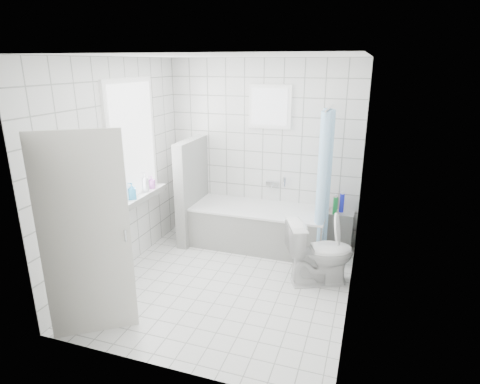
% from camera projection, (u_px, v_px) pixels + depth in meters
% --- Properties ---
extents(ground, '(3.00, 3.00, 0.00)m').
position_uv_depth(ground, '(228.00, 283.00, 4.84)').
color(ground, white).
rests_on(ground, ground).
extents(ceiling, '(3.00, 3.00, 0.00)m').
position_uv_depth(ceiling, '(225.00, 56.00, 4.04)').
color(ceiling, white).
rests_on(ceiling, ground).
extents(wall_back, '(2.80, 0.02, 2.60)m').
position_uv_depth(wall_back, '(263.00, 152.00, 5.79)').
color(wall_back, white).
rests_on(wall_back, ground).
extents(wall_front, '(2.80, 0.02, 2.60)m').
position_uv_depth(wall_front, '(159.00, 231.00, 3.09)').
color(wall_front, white).
rests_on(wall_front, ground).
extents(wall_left, '(0.02, 3.00, 2.60)m').
position_uv_depth(wall_left, '(119.00, 169.00, 4.86)').
color(wall_left, white).
rests_on(wall_left, ground).
extents(wall_right, '(0.02, 3.00, 2.60)m').
position_uv_depth(wall_right, '(358.00, 192.00, 4.02)').
color(wall_right, white).
rests_on(wall_right, ground).
extents(window_left, '(0.01, 0.90, 1.40)m').
position_uv_depth(window_left, '(134.00, 141.00, 5.02)').
color(window_left, white).
rests_on(window_left, wall_left).
extents(window_back, '(0.50, 0.01, 0.50)m').
position_uv_depth(window_back, '(270.00, 107.00, 5.52)').
color(window_back, white).
rests_on(window_back, wall_back).
extents(window_sill, '(0.18, 1.02, 0.08)m').
position_uv_depth(window_sill, '(141.00, 197.00, 5.24)').
color(window_sill, white).
rests_on(window_sill, wall_left).
extents(door, '(0.68, 0.49, 2.00)m').
position_uv_depth(door, '(86.00, 238.00, 3.68)').
color(door, silver).
rests_on(door, ground).
extents(bathtub, '(1.89, 0.77, 0.58)m').
position_uv_depth(bathtub, '(259.00, 227.00, 5.75)').
color(bathtub, white).
rests_on(bathtub, ground).
extents(partition_wall, '(0.15, 0.85, 1.50)m').
position_uv_depth(partition_wall, '(192.00, 190.00, 5.86)').
color(partition_wall, white).
rests_on(partition_wall, ground).
extents(tiled_ledge, '(0.40, 0.24, 0.55)m').
position_uv_depth(tiled_ledge, '(338.00, 230.00, 5.65)').
color(tiled_ledge, white).
rests_on(tiled_ledge, ground).
extents(toilet, '(0.89, 0.72, 0.79)m').
position_uv_depth(toilet, '(320.00, 252.00, 4.74)').
color(toilet, white).
rests_on(toilet, ground).
extents(curtain_rod, '(0.02, 0.80, 0.02)m').
position_uv_depth(curtain_rod, '(330.00, 108.00, 4.93)').
color(curtain_rod, silver).
rests_on(curtain_rod, wall_back).
extents(shower_curtain, '(0.14, 0.48, 1.78)m').
position_uv_depth(shower_curtain, '(323.00, 181.00, 5.09)').
color(shower_curtain, '#53AEF3').
rests_on(shower_curtain, curtain_rod).
extents(tub_faucet, '(0.18, 0.06, 0.06)m').
position_uv_depth(tub_faucet, '(272.00, 184.00, 5.84)').
color(tub_faucet, silver).
rests_on(tub_faucet, wall_back).
extents(sill_bottles, '(0.14, 0.59, 0.27)m').
position_uv_depth(sill_bottles, '(142.00, 185.00, 5.22)').
color(sill_bottles, '#2C8EC7').
rests_on(sill_bottles, window_sill).
extents(ledge_bottles, '(0.15, 0.18, 0.26)m').
position_uv_depth(ledge_bottles, '(338.00, 204.00, 5.52)').
color(ledge_bottles, green).
rests_on(ledge_bottles, tiled_ledge).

